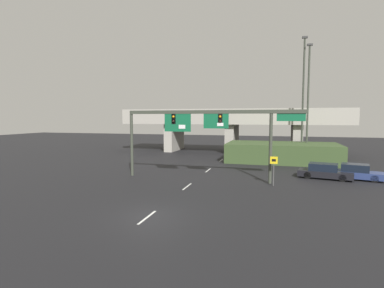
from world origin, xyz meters
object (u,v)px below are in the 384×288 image
(signal_gantry, at_px, (206,124))
(parked_sedan_mid_right, at_px, (356,172))
(highway_light_pole_near, at_px, (308,100))
(parked_sedan_near_right, at_px, (325,172))
(speed_limit_sign, at_px, (274,167))
(highway_light_pole_far, at_px, (303,96))

(signal_gantry, xyz_separation_m, parked_sedan_mid_right, (13.28, 3.94, -4.47))
(highway_light_pole_near, distance_m, parked_sedan_near_right, 14.10)
(speed_limit_sign, relative_size, parked_sedan_near_right, 0.50)
(speed_limit_sign, distance_m, highway_light_pole_far, 18.61)
(speed_limit_sign, height_order, parked_sedan_near_right, speed_limit_sign)
(speed_limit_sign, xyz_separation_m, parked_sedan_mid_right, (7.31, 4.89, -0.98))
(signal_gantry, distance_m, speed_limit_sign, 6.98)
(highway_light_pole_near, xyz_separation_m, highway_light_pole_far, (-0.60, 0.38, 0.53))
(speed_limit_sign, height_order, highway_light_pole_near, highway_light_pole_near)
(highway_light_pole_far, height_order, parked_sedan_near_right, highway_light_pole_far)
(signal_gantry, height_order, parked_sedan_near_right, signal_gantry)
(speed_limit_sign, xyz_separation_m, highway_light_pole_far, (3.45, 16.97, 6.83))
(signal_gantry, relative_size, speed_limit_sign, 6.41)
(parked_sedan_near_right, bearing_deg, signal_gantry, -149.35)
(parked_sedan_near_right, height_order, parked_sedan_mid_right, parked_sedan_mid_right)
(highway_light_pole_far, bearing_deg, parked_sedan_mid_right, -72.28)
(signal_gantry, bearing_deg, parked_sedan_mid_right, 16.51)
(highway_light_pole_far, bearing_deg, parked_sedan_near_right, -84.90)
(speed_limit_sign, height_order, parked_sedan_mid_right, speed_limit_sign)
(parked_sedan_near_right, bearing_deg, highway_light_pole_near, 104.41)
(signal_gantry, xyz_separation_m, highway_light_pole_near, (10.02, 15.63, 2.81))
(parked_sedan_mid_right, bearing_deg, highway_light_pole_far, 120.75)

